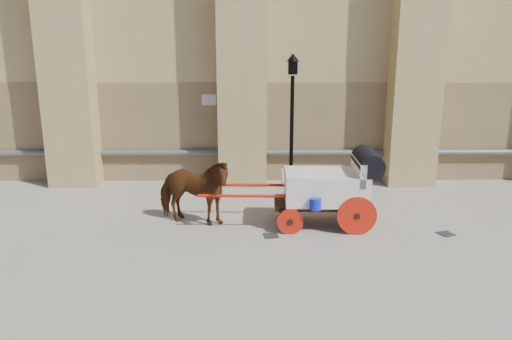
{
  "coord_description": "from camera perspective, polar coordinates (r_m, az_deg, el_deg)",
  "views": [
    {
      "loc": [
        -0.73,
        -10.93,
        4.18
      ],
      "look_at": [
        -0.63,
        0.14,
        1.32
      ],
      "focal_mm": 35.0,
      "sensor_mm": 36.0,
      "label": 1
    }
  ],
  "objects": [
    {
      "name": "carriage",
      "position": [
        11.62,
        8.64,
        -1.73
      ],
      "size": [
        4.13,
        1.48,
        1.8
      ],
      "rotation": [
        0.0,
        0.0,
        -0.03
      ],
      "color": "black",
      "rests_on": "ground"
    },
    {
      "name": "horse",
      "position": [
        11.69,
        -7.2,
        -2.4
      ],
      "size": [
        2.09,
        1.41,
        1.62
      ],
      "primitive_type": "imported",
      "rotation": [
        0.0,
        0.0,
        1.26
      ],
      "color": "#5A2E11",
      "rests_on": "ground"
    },
    {
      "name": "drain_grate_far",
      "position": [
        12.03,
        20.88,
        -6.83
      ],
      "size": [
        0.42,
        0.42,
        0.01
      ],
      "primitive_type": "cube",
      "rotation": [
        0.0,
        0.0,
        0.39
      ],
      "color": "black",
      "rests_on": "ground"
    },
    {
      "name": "drain_grate_near",
      "position": [
        11.15,
        1.69,
        -7.51
      ],
      "size": [
        0.36,
        0.36,
        0.01
      ],
      "primitive_type": "cube",
      "rotation": [
        0.0,
        0.0,
        0.15
      ],
      "color": "black",
      "rests_on": "ground"
    },
    {
      "name": "street_lamp",
      "position": [
        14.27,
        4.12,
        5.92
      ],
      "size": [
        0.36,
        0.36,
        3.87
      ],
      "color": "black",
      "rests_on": "ground"
    },
    {
      "name": "ground",
      "position": [
        11.72,
        3.11,
        -6.44
      ],
      "size": [
        90.0,
        90.0,
        0.0
      ],
      "primitive_type": "plane",
      "color": "gray",
      "rests_on": "ground"
    }
  ]
}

